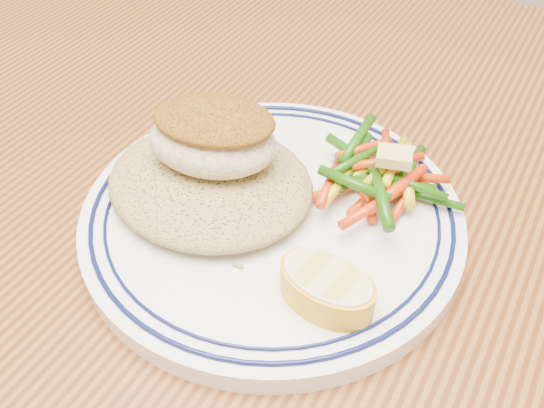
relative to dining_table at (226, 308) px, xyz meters
The scene contains 7 objects.
dining_table is the anchor object (origin of this frame).
plate 0.11m from the dining_table, 24.42° to the left, with size 0.25×0.25×0.02m.
rice_pilaf 0.13m from the dining_table, 143.78° to the left, with size 0.14×0.13×0.03m, color olive.
fish_fillet 0.16m from the dining_table, 125.04° to the left, with size 0.10×0.08×0.04m.
vegetable_pile 0.17m from the dining_table, 37.86° to the left, with size 0.11×0.11×0.03m.
butter_pat 0.19m from the dining_table, 36.44° to the left, with size 0.02×0.02×0.01m, color #DBC26B.
lemon_wedge 0.16m from the dining_table, 20.16° to the right, with size 0.06×0.06×0.02m.
Camera 1 is at (0.18, -0.24, 1.04)m, focal length 40.00 mm.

